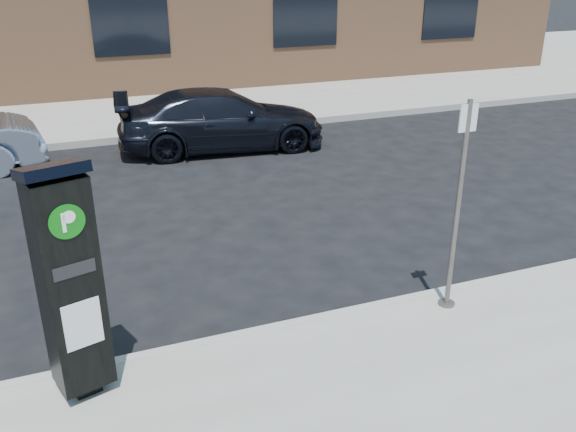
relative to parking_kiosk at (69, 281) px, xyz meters
name	(u,v)px	position (x,y,z in m)	size (l,w,h in m)	color
ground	(305,330)	(2.27, 0.35, -1.25)	(120.00, 120.00, 0.00)	black
sidewalk_far	(128,86)	(2.27, 14.35, -1.18)	(60.00, 12.00, 0.15)	gray
curb_near	(306,326)	(2.27, 0.33, -1.18)	(60.00, 0.12, 0.16)	#9E9B93
curb_far	(165,135)	(2.27, 8.37, -1.18)	(60.00, 0.12, 0.16)	#9E9B93
parking_kiosk	(69,281)	(0.00, 0.00, 0.00)	(0.60, 0.56, 2.15)	black
sign_pole	(457,210)	(3.84, 0.05, 0.03)	(0.20, 0.18, 2.29)	#504A47
car_dark	(222,119)	(3.27, 7.22, -0.64)	(1.72, 4.22, 1.23)	black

